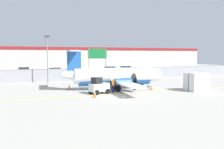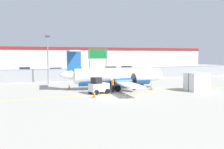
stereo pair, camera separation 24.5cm
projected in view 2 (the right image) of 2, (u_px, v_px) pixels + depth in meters
The scene contains 18 objects.
ground_plane at pixel (118, 94), 28.07m from camera, with size 140.00×140.00×0.01m.
perimeter_fence at pixel (84, 74), 42.93m from camera, with size 98.00×0.10×2.10m.
parking_lot_strip at pixel (71, 75), 53.76m from camera, with size 98.00×17.00×0.12m.
background_building at pixel (58, 59), 70.78m from camera, with size 91.00×8.10×6.50m.
commuter_airplane at pixel (116, 77), 31.95m from camera, with size 13.62×16.08×4.92m.
baggage_tug at pixel (99, 86), 28.06m from camera, with size 2.56×1.96×1.88m.
ground_crew_worker at pixel (113, 84), 29.08m from camera, with size 0.52×0.47×1.70m.
cargo_container at pixel (196, 82), 30.18m from camera, with size 2.49×2.10×2.20m.
traffic_cone_near_left at pixel (94, 94), 25.64m from camera, with size 0.36×0.36×0.64m.
traffic_cone_near_right at pixel (151, 87), 31.25m from camera, with size 0.36×0.36×0.64m.
traffic_cone_far_left at pixel (69, 87), 31.78m from camera, with size 0.36×0.36×0.64m.
parked_car_1 at pixel (24, 71), 54.99m from camera, with size 4.21×2.02×1.58m.
parked_car_2 at pixel (56, 71), 52.77m from camera, with size 4.35×2.33×1.58m.
parked_car_3 at pixel (76, 70), 56.44m from camera, with size 4.38×2.42×1.58m.
parked_car_4 at pixel (110, 70), 57.82m from camera, with size 4.29×2.18×1.58m.
parked_car_5 at pixel (126, 69), 60.49m from camera, with size 4.35×2.33×1.58m.
apron_light_pole at pixel (48, 55), 37.61m from camera, with size 0.70×0.30×7.27m.
highway_sign at pixel (98, 56), 45.67m from camera, with size 3.60×0.14×5.50m.
Camera 2 is at (-10.35, -23.82, 4.39)m, focal length 40.00 mm.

